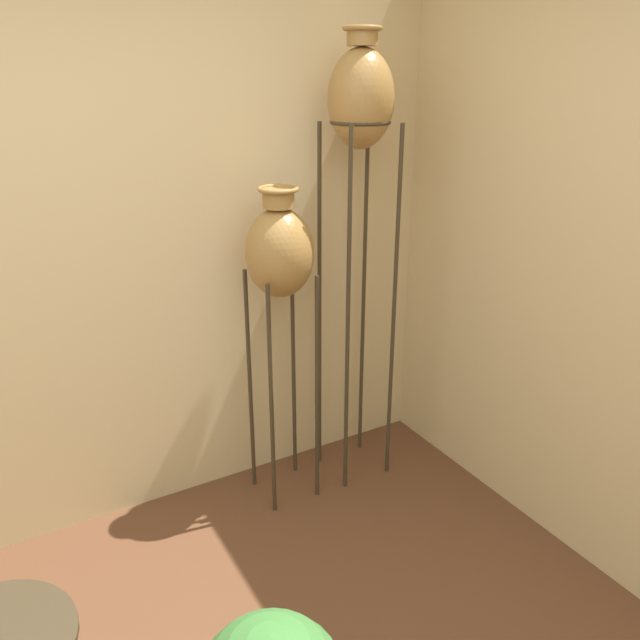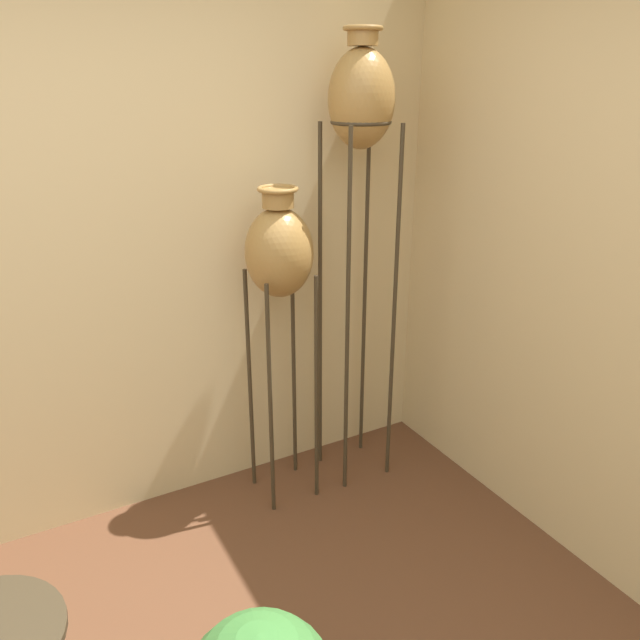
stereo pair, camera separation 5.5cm
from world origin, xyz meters
name	(u,v)px [view 2 (the right image)]	position (x,y,z in m)	size (l,w,h in m)	color
wall_back	(76,242)	(0.00, 1.76, 1.35)	(7.47, 0.06, 2.70)	#D1B784
vase_stand_tall	(361,113)	(1.22, 1.48, 1.85)	(0.30, 0.30, 2.20)	#382D1E
vase_stand_medium	(279,257)	(0.81, 1.48, 1.25)	(0.31, 0.31, 1.56)	#382D1E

